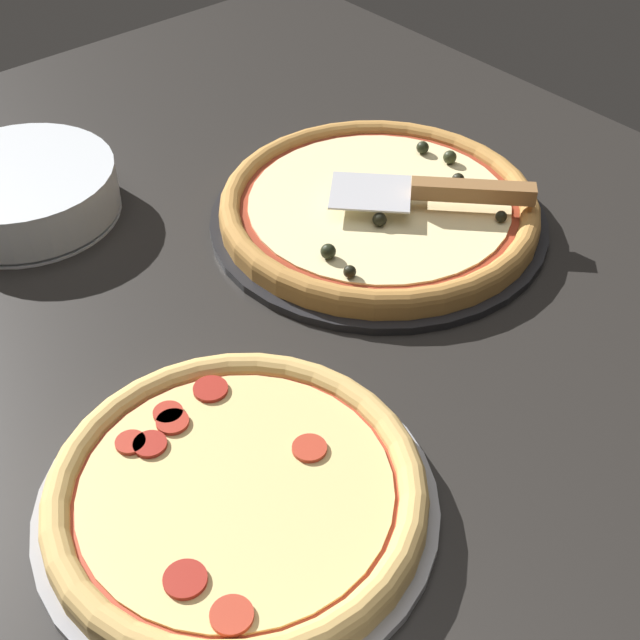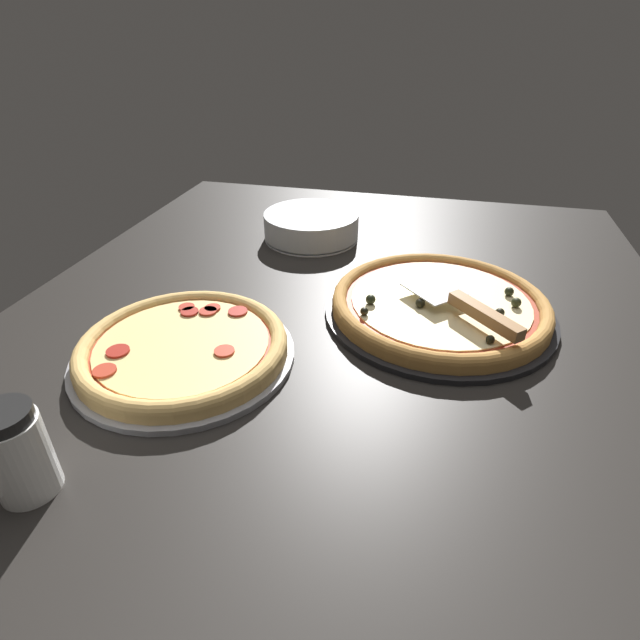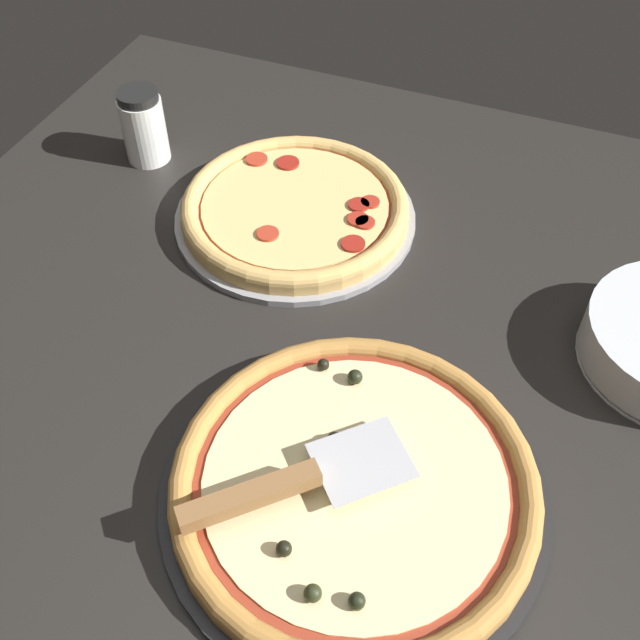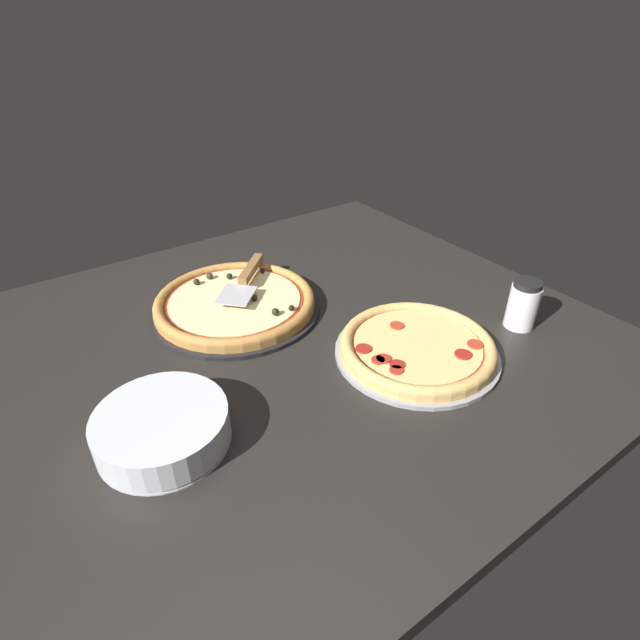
# 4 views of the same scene
# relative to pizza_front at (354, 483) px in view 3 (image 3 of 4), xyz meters

# --- Properties ---
(ground_plane) EXTENTS (1.41, 1.21, 0.04)m
(ground_plane) POSITION_rel_pizza_front_xyz_m (-0.02, 0.17, -0.04)
(ground_plane) COLOR black
(pizza_pan_front) EXTENTS (0.41, 0.41, 0.01)m
(pizza_pan_front) POSITION_rel_pizza_front_xyz_m (0.00, 0.00, -0.02)
(pizza_pan_front) COLOR black
(pizza_pan_front) RESTS_ON ground_plane
(pizza_front) EXTENTS (0.38, 0.38, 0.04)m
(pizza_front) POSITION_rel_pizza_front_xyz_m (0.00, 0.00, 0.00)
(pizza_front) COLOR #B77F3D
(pizza_front) RESTS_ON pizza_pan_front
(pizza_pan_back) EXTENTS (0.35, 0.35, 0.01)m
(pizza_pan_back) POSITION_rel_pizza_front_xyz_m (-0.23, 0.38, -0.02)
(pizza_pan_back) COLOR #939399
(pizza_pan_back) RESTS_ON ground_plane
(pizza_back) EXTENTS (0.33, 0.33, 0.03)m
(pizza_back) POSITION_rel_pizza_front_xyz_m (-0.23, 0.39, -0.00)
(pizza_back) COLOR #DBAD60
(pizza_back) RESTS_ON pizza_pan_back
(serving_spatula) EXTENTS (0.21, 0.20, 0.02)m
(serving_spatula) POSITION_rel_pizza_front_xyz_m (-0.07, -0.05, 0.03)
(serving_spatula) COLOR #B7B7BC
(serving_spatula) RESTS_ON pizza_front
(parmesan_shaker) EXTENTS (0.07, 0.07, 0.12)m
(parmesan_shaker) POSITION_rel_pizza_front_xyz_m (-0.50, 0.44, 0.03)
(parmesan_shaker) COLOR white
(parmesan_shaker) RESTS_ON ground_plane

